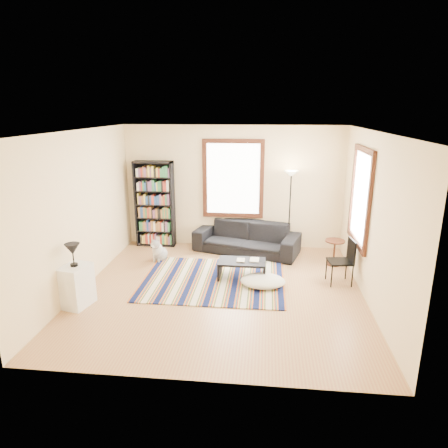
# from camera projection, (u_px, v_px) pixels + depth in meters

# --- Properties ---
(floor) EXTENTS (5.00, 5.00, 0.10)m
(floor) POSITION_uv_depth(u_px,v_px,m) (221.00, 293.00, 7.19)
(floor) COLOR tan
(floor) RESTS_ON ground
(ceiling) EXTENTS (5.00, 5.00, 0.10)m
(ceiling) POSITION_uv_depth(u_px,v_px,m) (221.00, 128.00, 6.38)
(ceiling) COLOR white
(ceiling) RESTS_ON floor
(wall_back) EXTENTS (5.00, 0.10, 2.80)m
(wall_back) POSITION_uv_depth(u_px,v_px,m) (233.00, 187.00, 9.22)
(wall_back) COLOR beige
(wall_back) RESTS_ON floor
(wall_front) EXTENTS (5.00, 0.10, 2.80)m
(wall_front) POSITION_uv_depth(u_px,v_px,m) (195.00, 275.00, 4.35)
(wall_front) COLOR beige
(wall_front) RESTS_ON floor
(wall_left) EXTENTS (0.10, 5.00, 2.80)m
(wall_left) POSITION_uv_depth(u_px,v_px,m) (78.00, 211.00, 7.05)
(wall_left) COLOR beige
(wall_left) RESTS_ON floor
(wall_right) EXTENTS (0.10, 5.00, 2.80)m
(wall_right) POSITION_uv_depth(u_px,v_px,m) (375.00, 220.00, 6.53)
(wall_right) COLOR beige
(wall_right) RESTS_ON floor
(window_back) EXTENTS (1.20, 0.06, 1.60)m
(window_back) POSITION_uv_depth(u_px,v_px,m) (233.00, 179.00, 9.09)
(window_back) COLOR white
(window_back) RESTS_ON wall_back
(window_right) EXTENTS (0.06, 1.20, 1.60)m
(window_right) POSITION_uv_depth(u_px,v_px,m) (361.00, 197.00, 7.25)
(window_right) COLOR white
(window_right) RESTS_ON wall_right
(rug) EXTENTS (2.66, 2.13, 0.02)m
(rug) POSITION_uv_depth(u_px,v_px,m) (213.00, 280.00, 7.59)
(rug) COLOR #0B133B
(rug) RESTS_ON floor
(sofa) EXTENTS (2.48, 1.52, 0.68)m
(sofa) POSITION_uv_depth(u_px,v_px,m) (246.00, 238.00, 9.01)
(sofa) COLOR black
(sofa) RESTS_ON floor
(bookshelf) EXTENTS (0.90, 0.30, 2.00)m
(bookshelf) POSITION_uv_depth(u_px,v_px,m) (155.00, 204.00, 9.30)
(bookshelf) COLOR black
(bookshelf) RESTS_ON floor
(coffee_table) EXTENTS (0.90, 0.51, 0.36)m
(coffee_table) POSITION_uv_depth(u_px,v_px,m) (242.00, 269.00, 7.64)
(coffee_table) COLOR black
(coffee_table) RESTS_ON floor
(book_a) EXTENTS (0.21, 0.15, 0.02)m
(book_a) POSITION_uv_depth(u_px,v_px,m) (237.00, 260.00, 7.60)
(book_a) COLOR beige
(book_a) RESTS_ON coffee_table
(book_b) EXTENTS (0.18, 0.24, 0.02)m
(book_b) POSITION_uv_depth(u_px,v_px,m) (250.00, 260.00, 7.62)
(book_b) COLOR beige
(book_b) RESTS_ON coffee_table
(floor_cushion) EXTENTS (0.94, 0.78, 0.21)m
(floor_cushion) POSITION_uv_depth(u_px,v_px,m) (263.00, 281.00, 7.32)
(floor_cushion) COLOR silver
(floor_cushion) RESTS_ON floor
(floor_lamp) EXTENTS (0.31, 0.31, 1.86)m
(floor_lamp) POSITION_uv_depth(u_px,v_px,m) (290.00, 212.00, 8.84)
(floor_lamp) COLOR black
(floor_lamp) RESTS_ON floor
(side_table) EXTENTS (0.53, 0.53, 0.54)m
(side_table) POSITION_uv_depth(u_px,v_px,m) (334.00, 253.00, 8.28)
(side_table) COLOR #451911
(side_table) RESTS_ON floor
(folding_chair) EXTENTS (0.47, 0.45, 0.86)m
(folding_chair) POSITION_uv_depth(u_px,v_px,m) (340.00, 262.00, 7.36)
(folding_chair) COLOR black
(folding_chair) RESTS_ON floor
(white_cabinet) EXTENTS (0.48, 0.57, 0.70)m
(white_cabinet) POSITION_uv_depth(u_px,v_px,m) (77.00, 286.00, 6.55)
(white_cabinet) COLOR white
(white_cabinet) RESTS_ON floor
(table_lamp) EXTENTS (0.27, 0.27, 0.38)m
(table_lamp) POSITION_uv_depth(u_px,v_px,m) (73.00, 255.00, 6.40)
(table_lamp) COLOR black
(table_lamp) RESTS_ON white_cabinet
(dog) EXTENTS (0.49, 0.58, 0.49)m
(dog) POSITION_uv_depth(u_px,v_px,m) (160.00, 249.00, 8.54)
(dog) COLOR silver
(dog) RESTS_ON floor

